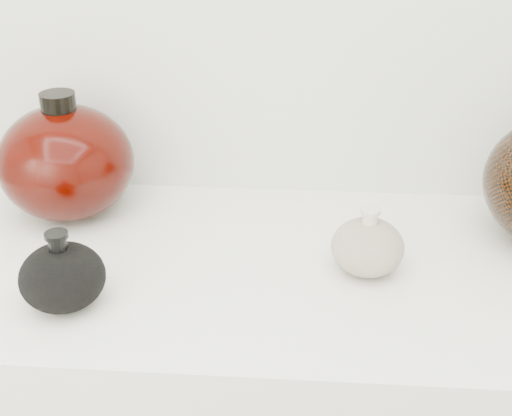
{
  "coord_description": "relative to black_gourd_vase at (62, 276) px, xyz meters",
  "views": [
    {
      "loc": [
        0.09,
        0.06,
        1.47
      ],
      "look_at": [
        0.02,
        0.92,
        1.01
      ],
      "focal_mm": 50.0,
      "sensor_mm": 36.0,
      "label": 1
    }
  ],
  "objects": [
    {
      "name": "room",
      "position": [
        0.23,
        -0.55,
        0.35
      ],
      "size": [
        3.04,
        2.42,
        2.64
      ],
      "color": "slate",
      "rests_on": "ground"
    },
    {
      "name": "left_round_pot",
      "position": [
        -0.07,
        0.26,
        0.05
      ],
      "size": [
        0.23,
        0.23,
        0.21
      ],
      "color": "black",
      "rests_on": "display_counter"
    },
    {
      "name": "cream_gourd_vase",
      "position": [
        0.41,
        0.11,
        -0.0
      ],
      "size": [
        0.13,
        0.13,
        0.1
      ],
      "color": "beige",
      "rests_on": "display_counter"
    },
    {
      "name": "black_gourd_vase",
      "position": [
        0.0,
        0.0,
        0.0
      ],
      "size": [
        0.15,
        0.15,
        0.11
      ],
      "color": "black",
      "rests_on": "display_counter"
    }
  ]
}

